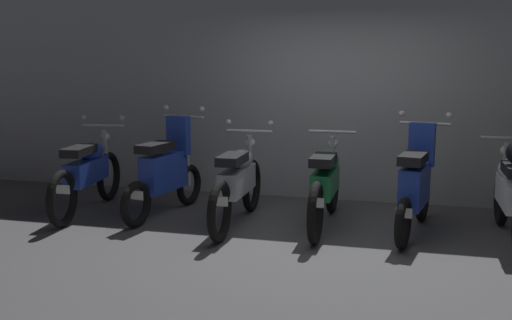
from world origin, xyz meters
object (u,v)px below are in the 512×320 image
(motorbike_slot_3, at_px, (325,184))
(motorbike_slot_5, at_px, (512,192))
(motorbike_slot_1, at_px, (166,172))
(motorbike_slot_2, at_px, (238,182))
(motorbike_slot_0, at_px, (88,173))
(motorbike_slot_4, at_px, (415,185))

(motorbike_slot_3, distance_m, motorbike_slot_5, 1.94)
(motorbike_slot_3, height_order, motorbike_slot_5, motorbike_slot_5)
(motorbike_slot_1, relative_size, motorbike_slot_3, 0.86)
(motorbike_slot_1, xyz_separation_m, motorbike_slot_3, (1.93, -0.02, -0.04))
(motorbike_slot_2, bearing_deg, motorbike_slot_3, 11.14)
(motorbike_slot_0, relative_size, motorbike_slot_2, 1.00)
(motorbike_slot_2, bearing_deg, motorbike_slot_4, 4.96)
(motorbike_slot_1, height_order, motorbike_slot_5, motorbike_slot_1)
(motorbike_slot_1, xyz_separation_m, motorbike_slot_5, (3.87, -0.11, -0.00))
(motorbike_slot_2, bearing_deg, motorbike_slot_0, 177.38)
(motorbike_slot_2, distance_m, motorbike_slot_3, 0.99)
(motorbike_slot_0, xyz_separation_m, motorbike_slot_4, (3.89, 0.08, 0.04))
(motorbike_slot_0, height_order, motorbike_slot_4, motorbike_slot_4)
(motorbike_slot_1, distance_m, motorbike_slot_2, 0.98)
(motorbike_slot_0, bearing_deg, motorbike_slot_1, 6.87)
(motorbike_slot_3, bearing_deg, motorbike_slot_1, 179.53)
(motorbike_slot_2, bearing_deg, motorbike_slot_1, 167.88)
(motorbike_slot_1, distance_m, motorbike_slot_5, 3.87)
(motorbike_slot_0, relative_size, motorbike_slot_1, 1.17)
(motorbike_slot_1, height_order, motorbike_slot_4, same)
(motorbike_slot_2, distance_m, motorbike_slot_5, 2.91)
(motorbike_slot_2, distance_m, motorbike_slot_4, 1.95)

